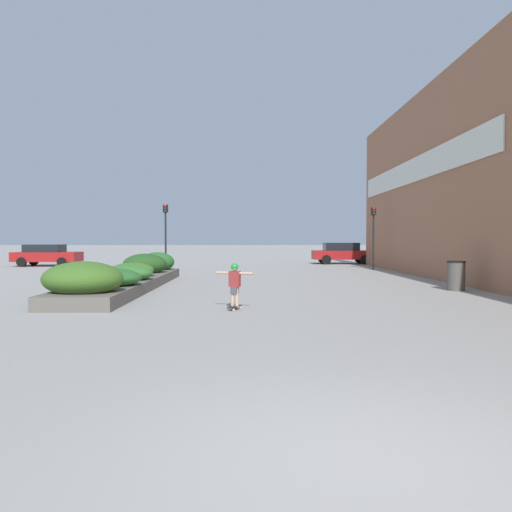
# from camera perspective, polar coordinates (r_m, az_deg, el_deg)

# --- Properties ---
(ground_plane) EXTENTS (300.00, 300.00, 0.00)m
(ground_plane) POSITION_cam_1_polar(r_m,az_deg,el_deg) (4.53, 12.13, -21.92)
(ground_plane) COLOR gray
(building_wall_right) EXTENTS (0.67, 36.72, 9.02)m
(building_wall_right) POSITION_cam_1_polar(r_m,az_deg,el_deg) (19.22, 26.20, 9.79)
(building_wall_right) COLOR #9E6647
(building_wall_right) RESTS_ON ground_plane
(planter_box) EXTENTS (2.26, 12.19, 1.22)m
(planter_box) POSITION_cam_1_polar(r_m,az_deg,el_deg) (18.87, -14.48, -2.15)
(planter_box) COLOR #605B54
(planter_box) RESTS_ON ground_plane
(skateboard) EXTENTS (0.41, 0.62, 0.10)m
(skateboard) POSITION_cam_1_polar(r_m,az_deg,el_deg) (12.95, -2.45, -5.86)
(skateboard) COLOR black
(skateboard) RESTS_ON ground_plane
(skateboarder) EXTENTS (0.97, 0.49, 1.11)m
(skateboarder) POSITION_cam_1_polar(r_m,az_deg,el_deg) (12.87, -2.45, -2.77)
(skateboarder) COLOR tan
(skateboarder) RESTS_ON skateboard
(trash_bin) EXTENTS (0.65, 0.65, 1.05)m
(trash_bin) POSITION_cam_1_polar(r_m,az_deg,el_deg) (19.07, 21.89, -2.10)
(trash_bin) COLOR #514C47
(trash_bin) RESTS_ON ground_plane
(car_leftmost) EXTENTS (4.50, 2.01, 1.56)m
(car_leftmost) POSITION_cam_1_polar(r_m,az_deg,el_deg) (37.34, 9.87, 0.37)
(car_leftmost) COLOR maroon
(car_leftmost) RESTS_ON ground_plane
(car_center_left) EXTENTS (4.27, 2.07, 1.46)m
(car_center_left) POSITION_cam_1_polar(r_m,az_deg,el_deg) (36.55, -22.81, 0.14)
(car_center_left) COLOR maroon
(car_center_left) RESTS_ON ground_plane
(traffic_light_left) EXTENTS (0.28, 0.30, 3.84)m
(traffic_light_left) POSITION_cam_1_polar(r_m,az_deg,el_deg) (29.69, -10.30, 3.38)
(traffic_light_left) COLOR black
(traffic_light_left) RESTS_ON ground_plane
(traffic_light_right) EXTENTS (0.28, 0.30, 3.70)m
(traffic_light_right) POSITION_cam_1_polar(r_m,az_deg,el_deg) (30.37, 13.28, 3.17)
(traffic_light_right) COLOR black
(traffic_light_right) RESTS_ON ground_plane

